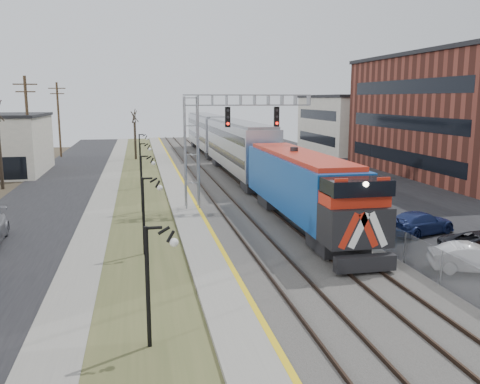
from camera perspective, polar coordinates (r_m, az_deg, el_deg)
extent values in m
cube|color=black|center=(43.69, -20.86, -0.58)|extent=(7.00, 120.00, 0.04)
cube|color=gray|center=(43.15, -14.97, -0.35)|extent=(2.00, 120.00, 0.08)
cube|color=#474E29|center=(43.06, -10.98, -0.22)|extent=(4.00, 120.00, 0.06)
cube|color=gray|center=(43.16, -7.00, 0.04)|extent=(2.00, 120.00, 0.24)
cube|color=#595651|center=(43.81, -0.47, 0.25)|extent=(8.00, 120.00, 0.20)
cube|color=black|center=(47.54, 13.88, 0.65)|extent=(16.00, 120.00, 0.04)
cube|color=gold|center=(43.21, -5.84, 0.25)|extent=(0.24, 120.00, 0.01)
cube|color=#2D2119|center=(43.35, -4.04, 0.35)|extent=(0.08, 120.00, 0.15)
cube|color=#2D2119|center=(43.56, -2.08, 0.42)|extent=(0.08, 120.00, 0.15)
cube|color=#2D2119|center=(43.92, 0.49, 0.51)|extent=(0.08, 120.00, 0.15)
cube|color=#2D2119|center=(44.25, 2.39, 0.57)|extent=(0.08, 120.00, 0.15)
cube|color=#124899|center=(30.70, 7.12, 0.27)|extent=(3.00, 17.00, 4.25)
cube|color=black|center=(23.28, 13.85, -7.77)|extent=(2.80, 0.50, 0.70)
cube|color=#A5A8B0|center=(50.12, -0.22, 4.90)|extent=(3.00, 22.00, 5.33)
cube|color=#A5A8B0|center=(72.55, -3.72, 6.60)|extent=(3.00, 22.00, 5.33)
cube|color=gray|center=(35.74, -5.46, 4.21)|extent=(1.00, 1.00, 8.00)
cube|color=gray|center=(36.16, 0.85, 10.28)|extent=(9.00, 0.80, 0.80)
cube|color=black|center=(35.45, -1.40, 8.41)|extent=(0.35, 0.25, 1.40)
cube|color=black|center=(36.22, 4.13, 8.43)|extent=(0.35, 0.25, 1.40)
cylinder|color=black|center=(16.42, -10.31, -10.62)|extent=(0.14, 0.14, 4.00)
cylinder|color=black|center=(26.01, -10.78, -2.75)|extent=(0.14, 0.14, 4.00)
cylinder|color=black|center=(35.82, -10.98, 0.85)|extent=(0.14, 0.14, 4.00)
cylinder|color=black|center=(45.72, -11.10, 2.89)|extent=(0.14, 0.14, 4.00)
cylinder|color=black|center=(57.64, -11.19, 4.42)|extent=(0.14, 0.14, 4.00)
cylinder|color=#4C3823|center=(53.44, -22.68, 6.58)|extent=(0.28, 0.28, 10.00)
cylinder|color=#4C3823|center=(73.14, -19.67, 7.61)|extent=(0.28, 0.28, 10.00)
cube|color=gray|center=(44.66, 4.83, 1.32)|extent=(0.04, 120.00, 1.60)
cube|color=brown|center=(58.39, 24.66, 7.69)|extent=(16.00, 26.00, 12.00)
cube|color=beige|center=(80.08, 14.01, 7.38)|extent=(16.00, 18.00, 8.00)
cylinder|color=#382D23|center=(49.05, -25.34, 3.73)|extent=(0.30, 0.30, 5.95)
cylinder|color=#382D23|center=(67.56, -11.68, 5.64)|extent=(0.30, 0.30, 4.90)
imported|color=silver|center=(25.69, 24.74, -6.85)|extent=(4.12, 2.55, 1.28)
imported|color=navy|center=(31.49, 19.53, -3.36)|extent=(4.98, 3.33, 1.34)
imported|color=slate|center=(44.96, 11.67, 1.01)|extent=(4.08, 2.30, 1.31)
imported|color=#0B3A12|center=(45.50, 9.03, 1.32)|extent=(4.78, 2.94, 1.49)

